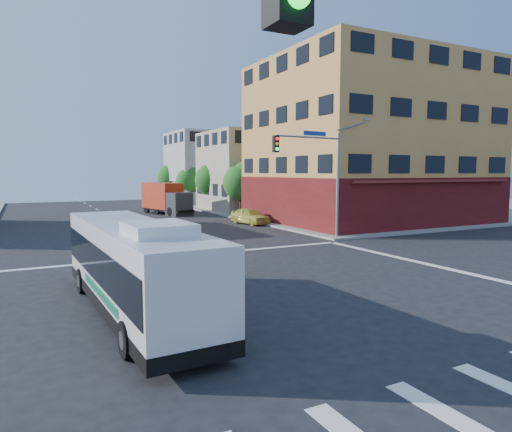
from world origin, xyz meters
TOP-DOWN VIEW (x-y plane):
  - ground at (0.00, 0.00)m, footprint 120.00×120.00m
  - sidewalk_ne at (35.00, 35.00)m, footprint 50.00×50.00m
  - corner_building_ne at (19.99, 18.48)m, footprint 18.10×15.44m
  - building_east_near at (16.98, 33.98)m, footprint 12.06×10.06m
  - building_east_far at (16.98, 47.98)m, footprint 12.06×10.06m
  - signal_mast_ne at (9.08, 10.62)m, footprint 7.91×1.13m
  - street_tree_a at (11.90, 27.92)m, footprint 3.60×3.60m
  - street_tree_b at (11.90, 35.92)m, footprint 3.80×3.80m
  - street_tree_c at (11.90, 43.92)m, footprint 3.40×3.40m
  - street_tree_d at (11.90, 51.92)m, footprint 4.00×4.00m
  - transit_bus at (-4.78, 0.60)m, footprint 2.69×10.67m
  - box_truck at (5.70, 33.47)m, footprint 3.80×7.57m
  - parked_car at (9.43, 21.07)m, footprint 2.31×4.35m

SIDE VIEW (x-z plane):
  - ground at x=0.00m, z-range 0.00..0.00m
  - sidewalk_ne at x=35.00m, z-range 0.00..0.15m
  - parked_car at x=9.43m, z-range 0.00..1.41m
  - transit_bus at x=-4.78m, z-range -0.03..3.10m
  - box_truck at x=5.70m, z-range -0.05..3.23m
  - street_tree_c at x=11.90m, z-range 0.82..6.11m
  - street_tree_a at x=11.90m, z-range 0.83..6.35m
  - street_tree_b at x=11.90m, z-range 0.85..6.65m
  - street_tree_d at x=11.90m, z-range 0.87..6.90m
  - building_east_near at x=16.98m, z-range 0.01..9.01m
  - signal_mast_ne at x=9.08m, z-range 0.95..9.02m
  - building_east_far at x=16.98m, z-range 0.01..10.01m
  - corner_building_ne at x=19.99m, z-range -1.11..12.89m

